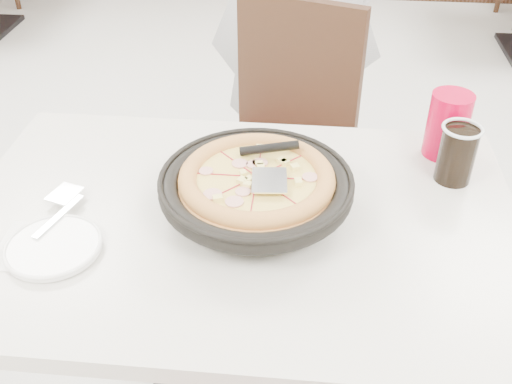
# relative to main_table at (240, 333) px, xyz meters

# --- Properties ---
(floor) EXTENTS (7.00, 7.00, 0.00)m
(floor) POSITION_rel_main_table_xyz_m (-0.02, 0.23, -0.38)
(floor) COLOR #A6A6A2
(floor) RESTS_ON ground
(main_table) EXTENTS (1.27, 0.91, 0.75)m
(main_table) POSITION_rel_main_table_xyz_m (0.00, 0.00, 0.00)
(main_table) COLOR beige
(main_table) RESTS_ON floor
(chair_far) EXTENTS (0.54, 0.54, 0.95)m
(chair_far) POSITION_rel_main_table_xyz_m (0.04, 0.63, 0.10)
(chair_far) COLOR black
(chair_far) RESTS_ON floor
(trivet) EXTENTS (0.13, 0.13, 0.04)m
(trivet) POSITION_rel_main_table_xyz_m (0.09, 0.02, 0.39)
(trivet) COLOR black
(trivet) RESTS_ON main_table
(pizza_pan) EXTENTS (0.36, 0.36, 0.01)m
(pizza_pan) POSITION_rel_main_table_xyz_m (0.04, 0.02, 0.42)
(pizza_pan) COLOR black
(pizza_pan) RESTS_ON trivet
(pizza) EXTENTS (0.38, 0.38, 0.02)m
(pizza) POSITION_rel_main_table_xyz_m (0.04, 0.03, 0.44)
(pizza) COLOR #CE8B42
(pizza) RESTS_ON pizza_pan
(pizza_server) EXTENTS (0.08, 0.10, 0.00)m
(pizza_server) POSITION_rel_main_table_xyz_m (0.07, 0.01, 0.47)
(pizza_server) COLOR white
(pizza_server) RESTS_ON pizza
(napkin) EXTENTS (0.15, 0.15, 0.00)m
(napkin) POSITION_rel_main_table_xyz_m (-0.39, -0.14, 0.38)
(napkin) COLOR white
(napkin) RESTS_ON main_table
(side_plate) EXTENTS (0.20, 0.20, 0.01)m
(side_plate) POSITION_rel_main_table_xyz_m (-0.35, -0.14, 0.38)
(side_plate) COLOR white
(side_plate) RESTS_ON napkin
(fork) EXTENTS (0.06, 0.15, 0.00)m
(fork) POSITION_rel_main_table_xyz_m (-0.37, -0.06, 0.39)
(fork) COLOR white
(fork) RESTS_ON side_plate
(cola_glass) EXTENTS (0.09, 0.09, 0.13)m
(cola_glass) POSITION_rel_main_table_xyz_m (0.48, 0.19, 0.44)
(cola_glass) COLOR black
(cola_glass) RESTS_ON main_table
(red_cup) EXTENTS (0.11, 0.11, 0.16)m
(red_cup) POSITION_rel_main_table_xyz_m (0.47, 0.30, 0.45)
(red_cup) COLOR #AE0025
(red_cup) RESTS_ON main_table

